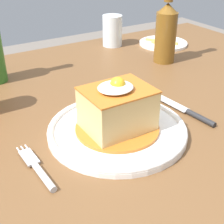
% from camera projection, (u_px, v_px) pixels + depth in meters
% --- Properties ---
extents(dining_table, '(1.33, 1.02, 0.76)m').
position_uv_depth(dining_table, '(127.00, 143.00, 0.80)').
color(dining_table, brown).
rests_on(dining_table, ground_plane).
extents(main_plate, '(0.28, 0.28, 0.02)m').
position_uv_depth(main_plate, '(117.00, 130.00, 0.65)').
color(main_plate, white).
rests_on(main_plate, dining_table).
extents(sandwich_meal, '(0.17, 0.17, 0.11)m').
position_uv_depth(sandwich_meal, '(117.00, 110.00, 0.63)').
color(sandwich_meal, '#C66B23').
rests_on(sandwich_meal, main_plate).
extents(fork, '(0.02, 0.14, 0.01)m').
position_uv_depth(fork, '(39.00, 170.00, 0.55)').
color(fork, silver).
rests_on(fork, dining_table).
extents(knife, '(0.03, 0.17, 0.01)m').
position_uv_depth(knife, '(192.00, 114.00, 0.72)').
color(knife, '#262628').
rests_on(knife, dining_table).
extents(beer_bottle_amber, '(0.06, 0.06, 0.27)m').
position_uv_depth(beer_bottle_amber, '(166.00, 30.00, 0.97)').
color(beer_bottle_amber, brown).
rests_on(beer_bottle_amber, dining_table).
extents(drinking_glass, '(0.07, 0.07, 0.10)m').
position_uv_depth(drinking_glass, '(112.00, 33.00, 1.13)').
color(drinking_glass, '#3F2314').
rests_on(drinking_glass, dining_table).
extents(side_plate_fries, '(0.17, 0.17, 0.02)m').
position_uv_depth(side_plate_fries, '(163.00, 43.00, 1.16)').
color(side_plate_fries, white).
rests_on(side_plate_fries, dining_table).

